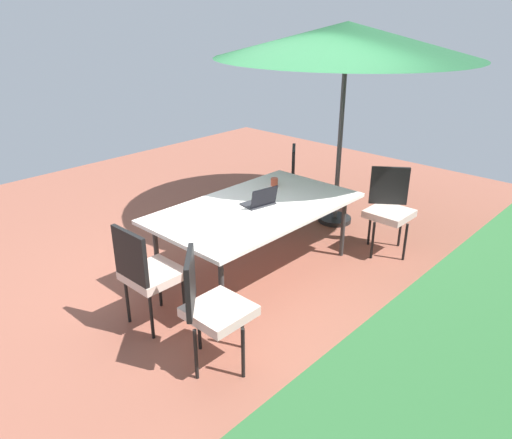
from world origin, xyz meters
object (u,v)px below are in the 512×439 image
at_px(patio_umbrella, 347,40).
at_px(chair_northeast, 211,305).
at_px(chair_northwest, 389,206).
at_px(chair_southwest, 282,178).
at_px(dining_table, 256,210).
at_px(laptop, 260,201).
at_px(cup, 274,182).
at_px(chair_east, 147,271).

height_order(patio_umbrella, chair_northeast, patio_umbrella).
distance_m(chair_northwest, chair_southwest, 1.56).
height_order(dining_table, laptop, laptop).
distance_m(chair_northeast, cup, 2.24).
distance_m(dining_table, cup, 0.68).
height_order(dining_table, chair_east, chair_east).
distance_m(dining_table, chair_northeast, 1.56).
xyz_separation_m(chair_northeast, laptop, (-1.38, -0.76, 0.26)).
distance_m(patio_umbrella, chair_northeast, 3.65).
bearing_deg(chair_southwest, cup, -3.90).
height_order(dining_table, cup, cup).
bearing_deg(patio_umbrella, chair_east, 2.44).
distance_m(dining_table, chair_northwest, 1.63).
bearing_deg(cup, chair_northeast, 28.48).
bearing_deg(chair_northwest, dining_table, -154.76).
bearing_deg(laptop, chair_east, 8.58).
bearing_deg(chair_southwest, patio_umbrella, 81.62).
bearing_deg(laptop, chair_southwest, -137.84).
distance_m(dining_table, chair_southwest, 1.58).
xyz_separation_m(chair_northeast, chair_southwest, (-2.70, -1.57, 0.00)).
distance_m(laptop, cup, 0.65).
bearing_deg(laptop, cup, -141.53).
distance_m(chair_northwest, chair_northeast, 2.77).
bearing_deg(dining_table, chair_northeast, 30.09).
relative_size(dining_table, laptop, 6.12).
relative_size(dining_table, chair_northwest, 2.24).
relative_size(patio_umbrella, chair_northwest, 3.22).
distance_m(chair_east, chair_northwest, 2.90).
bearing_deg(patio_umbrella, chair_northwest, 72.21).
distance_m(chair_east, cup, 2.01).
xyz_separation_m(dining_table, chair_northeast, (1.34, 0.78, -0.17)).
xyz_separation_m(patio_umbrella, chair_east, (3.09, 0.13, -1.75)).
xyz_separation_m(chair_east, chair_northeast, (-0.03, 0.80, 0.00)).
bearing_deg(chair_east, laptop, -92.47).
bearing_deg(patio_umbrella, cup, -6.55).
bearing_deg(chair_northeast, laptop, -16.81).
distance_m(chair_southwest, cup, 0.94).
bearing_deg(chair_southwest, laptop, -6.54).
bearing_deg(dining_table, chair_east, -0.93).
relative_size(chair_east, chair_northeast, 1.00).
bearing_deg(chair_northeast, dining_table, -15.37).
height_order(chair_east, chair_southwest, same).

